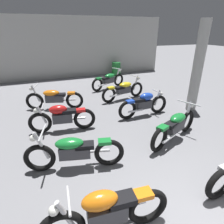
{
  "coord_description": "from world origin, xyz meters",
  "views": [
    {
      "loc": [
        -1.95,
        -0.76,
        2.87
      ],
      "look_at": [
        0.0,
        4.12,
        0.55
      ],
      "focal_mm": 30.3,
      "sensor_mm": 36.0,
      "label": 1
    }
  ],
  "objects_px": {
    "motorcycle_left_row_1": "(74,151)",
    "motorcycle_right_row_3": "(124,90)",
    "motorcycle_right_row_4": "(109,80)",
    "oil_drum": "(116,69)",
    "motorcycle_left_row_2": "(62,117)",
    "motorcycle_right_row_2": "(144,104)",
    "support_pillar": "(198,68)",
    "motorcycle_left_row_0": "(106,212)",
    "motorcycle_left_row_3": "(54,98)",
    "motorcycle_right_row_1": "(175,126)"
  },
  "relations": [
    {
      "from": "motorcycle_right_row_1",
      "to": "motorcycle_right_row_3",
      "type": "bearing_deg",
      "value": 88.32
    },
    {
      "from": "support_pillar",
      "to": "motorcycle_right_row_4",
      "type": "height_order",
      "value": "support_pillar"
    },
    {
      "from": "motorcycle_left_row_1",
      "to": "motorcycle_right_row_2",
      "type": "height_order",
      "value": "motorcycle_left_row_1"
    },
    {
      "from": "motorcycle_right_row_4",
      "to": "oil_drum",
      "type": "bearing_deg",
      "value": 59.76
    },
    {
      "from": "motorcycle_right_row_3",
      "to": "motorcycle_right_row_4",
      "type": "distance_m",
      "value": 1.82
    },
    {
      "from": "motorcycle_left_row_2",
      "to": "motorcycle_right_row_2",
      "type": "distance_m",
      "value": 2.83
    },
    {
      "from": "motorcycle_left_row_2",
      "to": "motorcycle_right_row_2",
      "type": "xyz_separation_m",
      "value": [
        2.83,
        0.04,
        0.0
      ]
    },
    {
      "from": "motorcycle_left_row_0",
      "to": "motorcycle_right_row_2",
      "type": "relative_size",
      "value": 1.0
    },
    {
      "from": "motorcycle_left_row_1",
      "to": "motorcycle_right_row_1",
      "type": "relative_size",
      "value": 1.04
    },
    {
      "from": "motorcycle_left_row_1",
      "to": "oil_drum",
      "type": "bearing_deg",
      "value": 61.43
    },
    {
      "from": "motorcycle_right_row_1",
      "to": "oil_drum",
      "type": "height_order",
      "value": "motorcycle_right_row_1"
    },
    {
      "from": "support_pillar",
      "to": "motorcycle_left_row_0",
      "type": "distance_m",
      "value": 5.94
    },
    {
      "from": "motorcycle_right_row_1",
      "to": "motorcycle_left_row_0",
      "type": "bearing_deg",
      "value": -146.07
    },
    {
      "from": "support_pillar",
      "to": "motorcycle_left_row_1",
      "type": "bearing_deg",
      "value": -160.46
    },
    {
      "from": "motorcycle_left_row_1",
      "to": "motorcycle_left_row_2",
      "type": "relative_size",
      "value": 1.08
    },
    {
      "from": "support_pillar",
      "to": "oil_drum",
      "type": "xyz_separation_m",
      "value": [
        -0.42,
        6.46,
        -1.18
      ]
    },
    {
      "from": "support_pillar",
      "to": "motorcycle_left_row_0",
      "type": "bearing_deg",
      "value": -144.47
    },
    {
      "from": "motorcycle_right_row_2",
      "to": "motorcycle_right_row_3",
      "type": "relative_size",
      "value": 0.92
    },
    {
      "from": "motorcycle_left_row_0",
      "to": "oil_drum",
      "type": "distance_m",
      "value": 10.75
    },
    {
      "from": "oil_drum",
      "to": "motorcycle_right_row_2",
      "type": "bearing_deg",
      "value": -104.39
    },
    {
      "from": "motorcycle_right_row_4",
      "to": "motorcycle_right_row_2",
      "type": "bearing_deg",
      "value": -90.94
    },
    {
      "from": "support_pillar",
      "to": "motorcycle_right_row_3",
      "type": "height_order",
      "value": "support_pillar"
    },
    {
      "from": "motorcycle_left_row_1",
      "to": "motorcycle_right_row_3",
      "type": "bearing_deg",
      "value": 51.79
    },
    {
      "from": "motorcycle_left_row_2",
      "to": "support_pillar",
      "type": "bearing_deg",
      "value": -1.03
    },
    {
      "from": "motorcycle_right_row_1",
      "to": "motorcycle_left_row_3",
      "type": "bearing_deg",
      "value": 128.55
    },
    {
      "from": "motorcycle_left_row_0",
      "to": "motorcycle_right_row_1",
      "type": "relative_size",
      "value": 0.96
    },
    {
      "from": "motorcycle_left_row_1",
      "to": "motorcycle_left_row_2",
      "type": "bearing_deg",
      "value": 89.85
    },
    {
      "from": "motorcycle_left_row_2",
      "to": "motorcycle_right_row_1",
      "type": "relative_size",
      "value": 0.96
    },
    {
      "from": "motorcycle_left_row_2",
      "to": "motorcycle_right_row_4",
      "type": "bearing_deg",
      "value": 51.91
    },
    {
      "from": "motorcycle_left_row_3",
      "to": "motorcycle_right_row_2",
      "type": "relative_size",
      "value": 1.07
    },
    {
      "from": "motorcycle_left_row_3",
      "to": "oil_drum",
      "type": "relative_size",
      "value": 2.48
    },
    {
      "from": "motorcycle_left_row_3",
      "to": "oil_drum",
      "type": "height_order",
      "value": "motorcycle_left_row_3"
    },
    {
      "from": "motorcycle_left_row_2",
      "to": "motorcycle_right_row_1",
      "type": "height_order",
      "value": "motorcycle_right_row_1"
    },
    {
      "from": "oil_drum",
      "to": "motorcycle_left_row_2",
      "type": "bearing_deg",
      "value": -124.97
    },
    {
      "from": "support_pillar",
      "to": "motorcycle_left_row_3",
      "type": "xyz_separation_m",
      "value": [
        -4.9,
        1.96,
        -1.15
      ]
    },
    {
      "from": "support_pillar",
      "to": "motorcycle_left_row_2",
      "type": "bearing_deg",
      "value": 178.97
    },
    {
      "from": "oil_drum",
      "to": "motorcycle_left_row_3",
      "type": "bearing_deg",
      "value": -134.89
    },
    {
      "from": "support_pillar",
      "to": "oil_drum",
      "type": "distance_m",
      "value": 6.58
    },
    {
      "from": "motorcycle_left_row_0",
      "to": "motorcycle_right_row_3",
      "type": "distance_m",
      "value": 6.03
    },
    {
      "from": "motorcycle_right_row_3",
      "to": "motorcycle_left_row_1",
      "type": "bearing_deg",
      "value": -128.21
    },
    {
      "from": "motorcycle_left_row_3",
      "to": "motorcycle_right_row_1",
      "type": "xyz_separation_m",
      "value": [
        2.83,
        -3.55,
        0.0
      ]
    },
    {
      "from": "motorcycle_left_row_0",
      "to": "motorcycle_left_row_2",
      "type": "bearing_deg",
      "value": 92.11
    },
    {
      "from": "motorcycle_left_row_0",
      "to": "motorcycle_left_row_3",
      "type": "height_order",
      "value": "motorcycle_left_row_3"
    },
    {
      "from": "motorcycle_left_row_0",
      "to": "motorcycle_right_row_1",
      "type": "height_order",
      "value": "motorcycle_right_row_1"
    },
    {
      "from": "motorcycle_right_row_1",
      "to": "motorcycle_right_row_4",
      "type": "relative_size",
      "value": 1.0
    },
    {
      "from": "support_pillar",
      "to": "motorcycle_right_row_1",
      "type": "bearing_deg",
      "value": -142.49
    },
    {
      "from": "motorcycle_left_row_1",
      "to": "motorcycle_right_row_4",
      "type": "distance_m",
      "value": 6.22
    },
    {
      "from": "motorcycle_right_row_2",
      "to": "motorcycle_left_row_3",
      "type": "bearing_deg",
      "value": 147.49
    },
    {
      "from": "motorcycle_left_row_2",
      "to": "motorcycle_right_row_3",
      "type": "relative_size",
      "value": 0.91
    },
    {
      "from": "motorcycle_left_row_1",
      "to": "motorcycle_right_row_3",
      "type": "xyz_separation_m",
      "value": [
        2.91,
        3.69,
        0.0
      ]
    }
  ]
}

